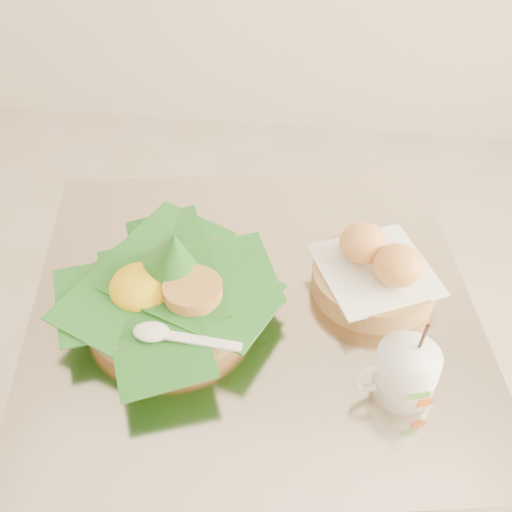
# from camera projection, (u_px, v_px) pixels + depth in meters

# --- Properties ---
(cafe_table) EXTENTS (0.81, 0.81, 0.75)m
(cafe_table) POSITION_uv_depth(u_px,v_px,m) (254.00, 386.00, 1.17)
(cafe_table) COLOR gray
(cafe_table) RESTS_ON floor
(rice_basket) EXTENTS (0.33, 0.33, 0.17)m
(rice_basket) POSITION_uv_depth(u_px,v_px,m) (168.00, 287.00, 0.98)
(rice_basket) COLOR #AD814A
(rice_basket) RESTS_ON cafe_table
(bread_basket) EXTENTS (0.23, 0.23, 0.10)m
(bread_basket) POSITION_uv_depth(u_px,v_px,m) (376.00, 272.00, 1.02)
(bread_basket) COLOR #AD814A
(bread_basket) RESTS_ON cafe_table
(coffee_mug) EXTENTS (0.12, 0.09, 0.15)m
(coffee_mug) POSITION_uv_depth(u_px,v_px,m) (404.00, 372.00, 0.87)
(coffee_mug) COLOR white
(coffee_mug) RESTS_ON cafe_table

